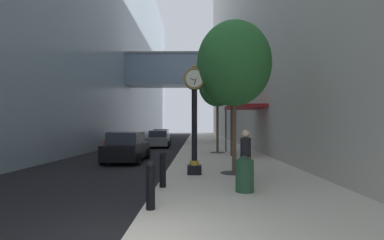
# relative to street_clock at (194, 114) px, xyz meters

# --- Properties ---
(ground_plane) EXTENTS (110.00, 110.00, 0.00)m
(ground_plane) POSITION_rel_street_clock_xyz_m (-1.18, 20.13, -2.51)
(ground_plane) COLOR black
(ground_plane) RESTS_ON ground
(sidewalk_right) EXTENTS (5.79, 80.00, 0.14)m
(sidewalk_right) POSITION_rel_street_clock_xyz_m (1.71, 23.13, -2.44)
(sidewalk_right) COLOR beige
(sidewalk_right) RESTS_ON ground
(building_block_left) EXTENTS (22.00, 80.00, 27.51)m
(building_block_left) POSITION_rel_street_clock_xyz_m (-12.51, 23.13, 11.21)
(building_block_left) COLOR #93A8B7
(building_block_left) RESTS_ON ground
(street_clock) EXTENTS (0.84, 0.55, 4.32)m
(street_clock) POSITION_rel_street_clock_xyz_m (0.00, 0.00, 0.00)
(street_clock) COLOR black
(street_clock) RESTS_ON sidewalk_right
(bollard_nearest) EXTENTS (0.22, 0.22, 1.09)m
(bollard_nearest) POSITION_rel_street_clock_xyz_m (-0.97, -4.82, -1.80)
(bollard_nearest) COLOR black
(bollard_nearest) RESTS_ON sidewalk_right
(bollard_second) EXTENTS (0.22, 0.22, 1.09)m
(bollard_second) POSITION_rel_street_clock_xyz_m (-0.97, -2.44, -1.80)
(bollard_second) COLOR black
(bollard_second) RESTS_ON sidewalk_right
(street_tree_near) EXTENTS (2.99, 2.99, 6.13)m
(street_tree_near) POSITION_rel_street_clock_xyz_m (1.59, 0.23, 2.03)
(street_tree_near) COLOR #333335
(street_tree_near) RESTS_ON sidewalk_right
(street_tree_mid_near) EXTENTS (2.67, 2.67, 6.35)m
(street_tree_mid_near) POSITION_rel_street_clock_xyz_m (1.59, 9.14, 2.43)
(street_tree_mid_near) COLOR #333335
(street_tree_mid_near) RESTS_ON sidewalk_right
(trash_bin) EXTENTS (0.53, 0.53, 1.05)m
(trash_bin) POSITION_rel_street_clock_xyz_m (1.46, -3.03, -1.83)
(trash_bin) COLOR #234C33
(trash_bin) RESTS_ON sidewalk_right
(pedestrian_walking) EXTENTS (0.34, 0.45, 1.76)m
(pedestrian_walking) POSITION_rel_street_clock_xyz_m (1.68, -1.97, -1.44)
(pedestrian_walking) COLOR #23232D
(pedestrian_walking) RESTS_ON sidewalk_right
(storefront_awning) EXTENTS (2.40, 3.60, 3.30)m
(storefront_awning) POSITION_rel_street_clock_xyz_m (3.37, 8.40, 0.78)
(storefront_awning) COLOR maroon
(storefront_awning) RESTS_ON sidewalk_right
(car_silver_near) EXTENTS (2.14, 4.44, 1.67)m
(car_silver_near) POSITION_rel_street_clock_xyz_m (-4.00, 22.48, -1.69)
(car_silver_near) COLOR #B7BABF
(car_silver_near) RESTS_ON ground
(car_red_mid) EXTENTS (2.09, 4.22, 1.59)m
(car_red_mid) POSITION_rel_street_clock_xyz_m (-5.71, 11.11, -1.73)
(car_red_mid) COLOR #AD191E
(car_red_mid) RESTS_ON ground
(car_grey_far) EXTENTS (2.22, 4.75, 1.61)m
(car_grey_far) POSITION_rel_street_clock_xyz_m (-3.49, 16.32, -1.72)
(car_grey_far) COLOR slate
(car_grey_far) RESTS_ON ground
(car_black_trailing) EXTENTS (2.07, 4.53, 1.69)m
(car_black_trailing) POSITION_rel_street_clock_xyz_m (-3.86, 4.99, -1.69)
(car_black_trailing) COLOR black
(car_black_trailing) RESTS_ON ground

